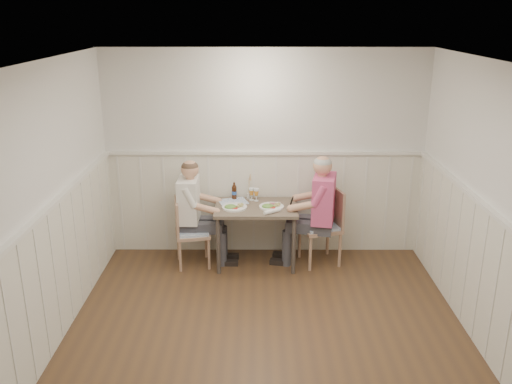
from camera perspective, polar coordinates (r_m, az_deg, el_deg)
ground_plane at (r=5.27m, az=1.19°, el=-16.16°), size 4.50×4.50×0.00m
room_shell at (r=4.59m, az=1.31°, el=-0.35°), size 4.04×4.54×2.60m
wainscot at (r=5.53m, az=1.12°, el=-6.19°), size 4.00×4.49×1.34m
dining_table at (r=6.61m, az=0.00°, el=-2.30°), size 0.99×0.70×0.75m
chair_right at (r=6.74m, az=7.24°, el=-3.28°), size 0.55×0.55×0.95m
chair_left at (r=6.67m, az=-7.14°, el=-3.98°), size 0.48×0.48×0.86m
man_in_pink at (r=6.62m, az=6.68°, el=-2.93°), size 0.72×0.52×1.42m
diner_cream at (r=6.71m, az=-6.66°, el=-2.94°), size 0.62×0.43×1.34m
plate_man at (r=6.53m, az=1.56°, el=-1.45°), size 0.30×0.30×0.08m
plate_diner at (r=6.51m, az=-2.42°, el=-1.53°), size 0.30×0.30×0.08m
beer_glass_a at (r=6.73m, az=0.03°, el=-0.07°), size 0.06×0.06×0.16m
beer_glass_b at (r=6.75m, az=-0.48°, el=-0.00°), size 0.06×0.06×0.16m
beer_bottle at (r=6.80m, az=-2.31°, el=0.03°), size 0.06×0.06×0.22m
rolled_napkin at (r=6.35m, az=1.71°, el=-2.03°), size 0.21×0.17×0.05m
grass_vase at (r=6.79m, az=-0.82°, el=0.52°), size 0.04×0.04×0.34m
gingham_mat at (r=6.73m, az=-2.44°, el=-1.02°), size 0.41×0.37×0.01m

